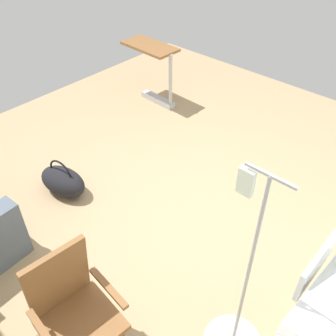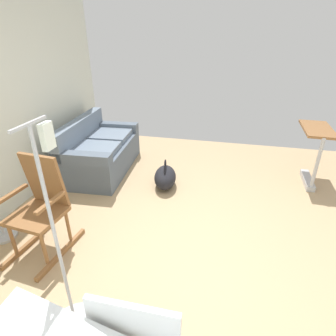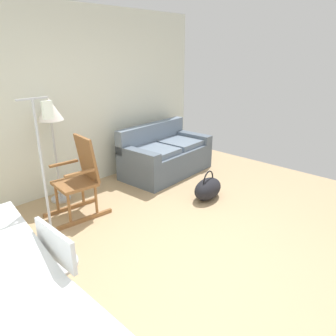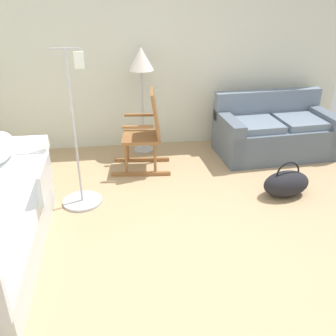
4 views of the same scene
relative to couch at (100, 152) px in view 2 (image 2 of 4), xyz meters
name	(u,v)px [view 2 (image 2 of 4)]	position (x,y,z in m)	size (l,w,h in m)	color
ground_plane	(204,248)	(-1.52, -1.90, -0.31)	(6.50, 6.50, 0.00)	tan
couch	(100,152)	(0.00, 0.00, 0.00)	(1.65, 0.95, 0.85)	slate
rocking_chair	(41,207)	(-1.85, -0.25, 0.20)	(0.80, 0.55, 1.05)	brown
overbed_table	(314,149)	(0.33, -3.31, 0.23)	(0.85, 0.43, 0.84)	#B2B5BA
duffel_bag	(165,177)	(-0.32, -1.18, -0.15)	(0.60, 0.41, 0.43)	black
iv_pole	(73,308)	(-2.65, -1.02, -0.06)	(0.44, 0.44, 1.69)	#B2B5BA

